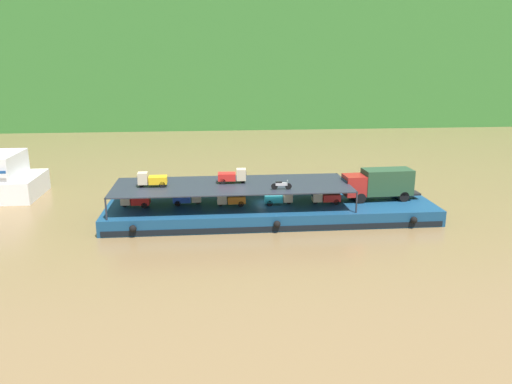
{
  "coord_description": "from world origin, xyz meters",
  "views": [
    {
      "loc": [
        -5.9,
        -46.6,
        15.42
      ],
      "look_at": [
        -1.48,
        0.0,
        2.7
      ],
      "focal_mm": 35.13,
      "sensor_mm": 36.0,
      "label": 1
    }
  ],
  "objects": [
    {
      "name": "mini_truck_lower_mid",
      "position": [
        -3.97,
        -0.37,
        2.19
      ],
      "size": [
        2.76,
        1.23,
        1.38
      ],
      "color": "orange",
      "rests_on": "cargo_barge"
    },
    {
      "name": "cargo_rack",
      "position": [
        -3.8,
        0.0,
        3.44
      ],
      "size": [
        22.61,
        7.63,
        2.0
      ],
      "color": "#232833",
      "rests_on": "cargo_barge"
    },
    {
      "name": "motorcycle_upper_port",
      "position": [
        0.65,
        -2.29,
        3.93
      ],
      "size": [
        1.9,
        0.55,
        0.87
      ],
      "color": "black",
      "rests_on": "cargo_rack"
    },
    {
      "name": "hillside_far_bank",
      "position": [
        0.0,
        73.7,
        21.7
      ],
      "size": [
        144.87,
        27.75,
        38.53
      ],
      "color": "#33702D",
      "rests_on": "ground"
    },
    {
      "name": "covered_lorry",
      "position": [
        10.92,
        0.35,
        3.19
      ],
      "size": [
        7.92,
        2.56,
        3.1
      ],
      "color": "maroon",
      "rests_on": "cargo_barge"
    },
    {
      "name": "cargo_barge",
      "position": [
        0.0,
        -0.02,
        0.75
      ],
      "size": [
        31.81,
        8.94,
        1.5
      ],
      "color": "navy",
      "rests_on": "ground"
    },
    {
      "name": "mini_truck_upper_stern",
      "position": [
        -11.36,
        -0.01,
        4.19
      ],
      "size": [
        2.77,
        1.25,
        1.38
      ],
      "color": "gold",
      "rests_on": "cargo_rack"
    },
    {
      "name": "mini_truck_lower_bow",
      "position": [
        5.27,
        -0.53,
        2.19
      ],
      "size": [
        2.75,
        1.22,
        1.38
      ],
      "color": "red",
      "rests_on": "cargo_barge"
    },
    {
      "name": "mini_truck_lower_fore",
      "position": [
        0.73,
        -0.34,
        2.19
      ],
      "size": [
        2.75,
        1.21,
        1.38
      ],
      "color": "teal",
      "rests_on": "cargo_barge"
    },
    {
      "name": "mini_truck_upper_mid",
      "position": [
        -3.7,
        0.7,
        4.19
      ],
      "size": [
        2.79,
        1.28,
        1.38
      ],
      "color": "red",
      "rests_on": "cargo_rack"
    },
    {
      "name": "mini_truck_lower_stern",
      "position": [
        -13.08,
        0.09,
        2.19
      ],
      "size": [
        2.78,
        1.28,
        1.38
      ],
      "color": "red",
      "rests_on": "cargo_barge"
    },
    {
      "name": "mini_truck_lower_aft",
      "position": [
        -8.1,
        0.47,
        2.19
      ],
      "size": [
        2.78,
        1.26,
        1.38
      ],
      "color": "#1E47B7",
      "rests_on": "cargo_barge"
    },
    {
      "name": "ground_plane",
      "position": [
        0.0,
        0.0,
        0.0
      ],
      "size": [
        400.0,
        400.0,
        0.0
      ],
      "primitive_type": "plane",
      "color": "brown"
    }
  ]
}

